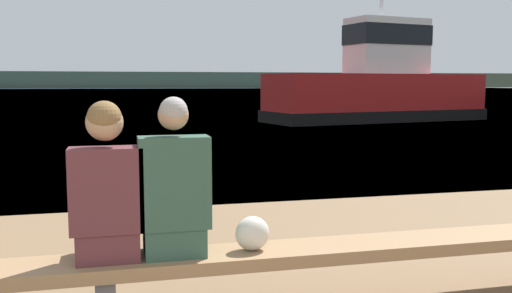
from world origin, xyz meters
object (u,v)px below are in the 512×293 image
person_left (107,190)px  person_right (174,189)px  bench_main (105,272)px  shopping_bag (252,233)px  tugboat_red (379,89)px

person_left → person_right: 0.42m
bench_main → person_left: 0.52m
bench_main → shopping_bag: (0.95, -0.01, 0.19)m
person_left → person_right: bearing=0.2°
person_right → tugboat_red: (10.22, 18.02, 0.43)m
person_left → person_right: (0.42, 0.00, -0.01)m
bench_main → tugboat_red: bearing=59.4°
bench_main → shopping_bag: size_ratio=33.60×
bench_main → tugboat_red: 20.96m
bench_main → tugboat_red: tugboat_red is taller
person_left → tugboat_red: size_ratio=0.10×
shopping_bag → person_right: bearing=179.0°
bench_main → person_right: size_ratio=7.55×
person_right → tugboat_red: tugboat_red is taller
person_left → bench_main: bearing=-177.7°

